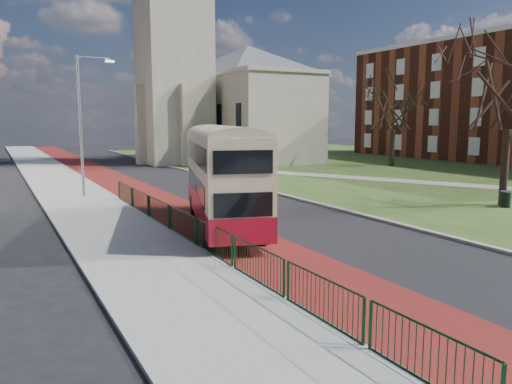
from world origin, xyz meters
TOP-DOWN VIEW (x-y plane):
  - ground at (0.00, 0.00)m, footprint 160.00×160.00m
  - road_carriageway at (1.50, 20.00)m, footprint 9.00×120.00m
  - bus_lane at (-1.20, 20.00)m, footprint 3.40×120.00m
  - pavement_west at (-5.00, 20.00)m, footprint 4.00×120.00m
  - kerb_west at (-3.00, 20.00)m, footprint 0.25×120.00m
  - kerb_east at (6.10, 22.00)m, footprint 0.25×80.00m
  - grass_green at (26.00, 22.00)m, footprint 40.00×80.00m
  - footpath at (20.00, 10.00)m, footprint 18.84×32.82m
  - pedestrian_railing at (-2.95, 4.00)m, footprint 0.07×24.00m
  - gothic_church at (12.56, 38.00)m, footprint 16.38×18.00m
  - streetlamp at (-4.35, 18.00)m, footprint 2.13×0.18m
  - bus at (-0.69, 6.64)m, footprint 4.98×10.03m
  - winter_tree_near at (14.49, 4.60)m, footprint 8.40×8.40m
  - winter_tree_far at (25.39, 24.50)m, footprint 7.56×7.56m
  - litter_bin at (14.12, 4.15)m, footprint 0.59×0.59m

SIDE VIEW (x-z plane):
  - ground at x=0.00m, z-range 0.00..0.00m
  - road_carriageway at x=1.50m, z-range 0.00..0.01m
  - bus_lane at x=-1.20m, z-range 0.00..0.01m
  - grass_green at x=26.00m, z-range 0.00..0.04m
  - footpath at x=20.00m, z-range 0.04..0.07m
  - pavement_west at x=-5.00m, z-range 0.00..0.12m
  - kerb_west at x=-3.00m, z-range 0.00..0.13m
  - kerb_east at x=6.10m, z-range 0.00..0.13m
  - litter_bin at x=14.12m, z-range 0.04..0.90m
  - pedestrian_railing at x=-2.95m, z-range -0.01..1.11m
  - bus at x=-0.69m, z-range 0.29..4.39m
  - streetlamp at x=-4.35m, z-range 0.59..8.59m
  - winter_tree_far at x=25.39m, z-range 1.79..10.88m
  - winter_tree_near at x=14.49m, z-range 2.02..12.27m
  - gothic_church at x=12.56m, z-range -6.87..33.13m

